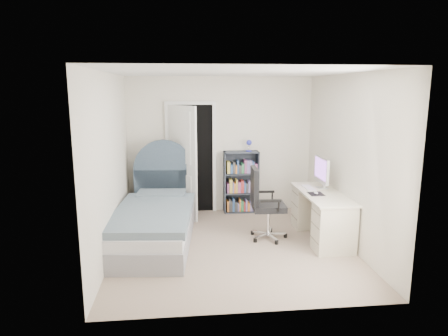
{
  "coord_description": "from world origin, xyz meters",
  "views": [
    {
      "loc": [
        -0.7,
        -5.51,
        2.28
      ],
      "look_at": [
        -0.09,
        0.37,
        1.1
      ],
      "focal_mm": 32.0,
      "sensor_mm": 36.0,
      "label": 1
    }
  ],
  "objects": [
    {
      "name": "floor_lamp",
      "position": [
        -1.15,
        1.6,
        0.54
      ],
      "size": [
        0.19,
        0.19,
        1.33
      ],
      "color": "silver",
      "rests_on": "ground"
    },
    {
      "name": "office_chair",
      "position": [
        0.5,
        0.27,
        0.61
      ],
      "size": [
        0.57,
        0.59,
        1.12
      ],
      "color": "silver",
      "rests_on": "ground"
    },
    {
      "name": "nightstand",
      "position": [
        -1.03,
        1.58,
        0.42
      ],
      "size": [
        0.44,
        0.44,
        0.64
      ],
      "color": "#DCC587",
      "rests_on": "ground"
    },
    {
      "name": "bookcase",
      "position": [
        0.38,
        1.66,
        0.53
      ],
      "size": [
        0.64,
        0.28,
        1.37
      ],
      "color": "#343B46",
      "rests_on": "ground"
    },
    {
      "name": "desk",
      "position": [
        1.41,
        0.19,
        0.4
      ],
      "size": [
        0.59,
        1.49,
        1.22
      ],
      "color": "beige",
      "rests_on": "ground"
    },
    {
      "name": "door",
      "position": [
        -0.66,
        1.56,
        1.03
      ],
      "size": [
        0.92,
        0.69,
        2.06
      ],
      "color": "black",
      "rests_on": "ground"
    },
    {
      "name": "bed",
      "position": [
        -1.13,
        0.34,
        0.32
      ],
      "size": [
        1.28,
        2.39,
        1.42
      ],
      "color": "gray",
      "rests_on": "ground"
    },
    {
      "name": "room_shell",
      "position": [
        0.0,
        0.0,
        1.25
      ],
      "size": [
        3.5,
        3.7,
        2.6
      ],
      "color": "gray",
      "rests_on": "ground"
    }
  ]
}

